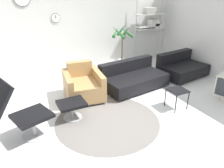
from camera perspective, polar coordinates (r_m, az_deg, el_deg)
ground_plane at (r=4.35m, az=0.26°, el=-8.43°), size 12.00×12.00×0.00m
wall_back at (r=6.36m, az=-11.73°, el=15.12°), size 12.00×0.09×2.80m
round_rug at (r=4.22m, az=-1.19°, el=-9.56°), size 1.98×1.98×0.01m
lounge_chair at (r=3.63m, az=-26.23°, el=-5.92°), size 1.23×0.82×1.18m
ottoman at (r=4.25m, az=-10.48°, el=-5.69°), size 0.52×0.44×0.34m
armchair_red at (r=4.97m, az=-7.52°, el=-0.52°), size 0.92×1.02×0.77m
couch_low at (r=5.50m, az=5.51°, el=1.42°), size 1.69×1.07×0.64m
couch_second at (r=6.50m, az=17.63°, el=4.00°), size 1.37×1.03×0.64m
side_table at (r=4.68m, az=16.71°, el=-2.04°), size 0.36×0.36×0.41m
potted_plant at (r=6.53m, az=2.57°, el=8.86°), size 0.59×0.65×1.38m
shelf_unit at (r=7.29m, az=10.45°, el=15.93°), size 0.99×0.28×2.01m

